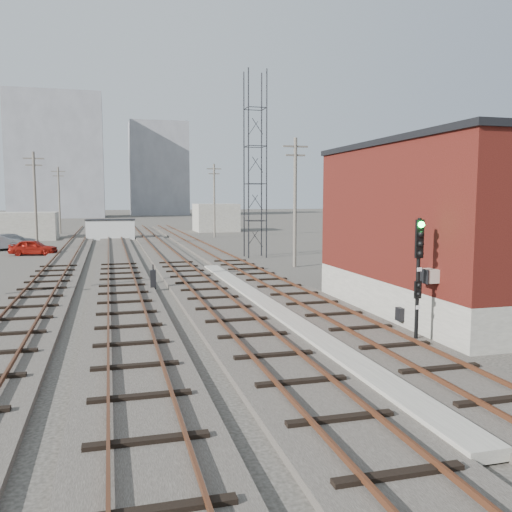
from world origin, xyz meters
name	(u,v)px	position (x,y,z in m)	size (l,w,h in m)	color
ground	(160,237)	(0.00, 60.00, 0.00)	(320.00, 320.00, 0.00)	#282621
track_right	(211,252)	(2.50, 39.00, 0.11)	(3.20, 90.00, 0.39)	#332D28
track_mid_right	(165,253)	(-1.50, 39.00, 0.11)	(3.20, 90.00, 0.39)	#332D28
track_mid_left	(117,254)	(-5.50, 39.00, 0.11)	(3.20, 90.00, 0.39)	#332D28
track_left	(67,256)	(-9.50, 39.00, 0.11)	(3.20, 90.00, 0.39)	#332D28
platform_curb	(270,309)	(0.50, 14.00, 0.13)	(0.90, 28.00, 0.26)	gray
brick_building	(443,227)	(7.50, 12.00, 3.63)	(6.54, 12.20, 7.22)	gray
lattice_tower	(255,165)	(5.50, 35.00, 7.50)	(1.60, 1.60, 15.00)	black
utility_pole_left_b	(35,199)	(-12.50, 45.00, 4.80)	(1.80, 0.24, 9.00)	#595147
utility_pole_left_c	(59,198)	(-12.50, 70.00, 4.80)	(1.80, 0.24, 9.00)	#595147
utility_pole_right_a	(295,199)	(6.50, 28.00, 4.80)	(1.80, 0.24, 9.00)	#595147
utility_pole_right_b	(214,198)	(6.50, 58.00, 4.80)	(1.80, 0.24, 9.00)	#595147
apartment_left	(57,156)	(-18.00, 135.00, 15.00)	(22.00, 14.00, 30.00)	gray
apartment_right	(159,169)	(8.00, 150.00, 13.00)	(16.00, 12.00, 26.00)	gray
shed_left	(21,226)	(-16.00, 60.00, 1.60)	(8.00, 5.00, 3.20)	gray
shed_right	(216,218)	(9.00, 70.00, 2.00)	(6.00, 6.00, 4.00)	gray
signal_mast	(419,270)	(3.70, 7.70, 2.50)	(0.40, 0.42, 4.22)	gray
switch_stand	(153,279)	(-3.93, 20.59, 0.62)	(0.32, 0.32, 1.31)	black
site_trailer	(111,229)	(-5.92, 57.84, 1.20)	(5.76, 2.68, 2.39)	silver
car_red	(33,247)	(-12.37, 41.36, 0.66)	(1.57, 3.90, 1.33)	#9A160E
car_grey	(13,241)	(-15.09, 48.75, 0.71)	(1.99, 4.90, 1.42)	slate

